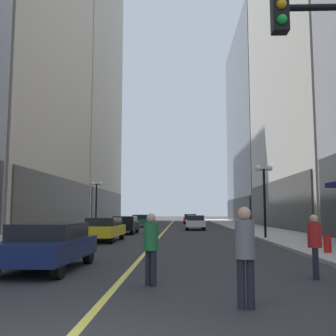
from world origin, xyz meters
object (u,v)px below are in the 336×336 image
at_px(street_lamp_right_mid, 264,185).
at_px(car_yellow, 104,228).
at_px(car_white, 195,222).
at_px(pedestrian_in_red_jacket, 315,241).
at_px(pedestrian_in_grey_suit, 245,249).
at_px(car_navy, 47,244).
at_px(fire_hydrant_right, 328,246).
at_px(car_black, 125,224).
at_px(car_green, 141,220).
at_px(car_red, 190,219).
at_px(pedestrian_in_green_parka, 151,243).
at_px(street_lamp_left_far, 96,194).

bearing_deg(street_lamp_right_mid, car_yellow, -171.60).
relative_size(car_white, street_lamp_right_mid, 1.01).
distance_m(car_yellow, street_lamp_right_mid, 9.75).
height_order(pedestrian_in_red_jacket, pedestrian_in_grey_suit, pedestrian_in_grey_suit).
height_order(car_navy, pedestrian_in_grey_suit, pedestrian_in_grey_suit).
relative_size(car_navy, fire_hydrant_right, 5.24).
relative_size(car_black, car_green, 0.99).
relative_size(car_white, pedestrian_in_red_jacket, 2.83).
distance_m(car_black, car_red, 25.13).
relative_size(car_black, street_lamp_right_mid, 0.99).
xyz_separation_m(car_navy, pedestrian_in_grey_suit, (4.97, -4.36, 0.30)).
relative_size(car_black, car_white, 0.97).
distance_m(car_black, pedestrian_in_grey_suit, 23.28).
distance_m(pedestrian_in_green_parka, street_lamp_right_mid, 15.71).
xyz_separation_m(car_yellow, car_green, (-0.10, 21.59, 0.00)).
bearing_deg(car_green, car_black, -89.11).
bearing_deg(pedestrian_in_green_parka, car_green, 96.23).
height_order(pedestrian_in_red_jacket, street_lamp_right_mid, street_lamp_right_mid).
relative_size(car_white, pedestrian_in_green_parka, 2.77).
bearing_deg(fire_hydrant_right, car_green, 109.05).
height_order(car_white, car_green, same).
xyz_separation_m(pedestrian_in_grey_suit, street_lamp_left_far, (-8.97, 29.09, 2.24)).
height_order(pedestrian_in_green_parka, street_lamp_left_far, street_lamp_left_far).
bearing_deg(street_lamp_left_far, pedestrian_in_red_jacket, -66.70).
xyz_separation_m(car_white, car_red, (-0.11, 17.64, -0.00)).
bearing_deg(car_white, pedestrian_in_grey_suit, -90.29).
distance_m(car_red, pedestrian_in_grey_suit, 47.19).
height_order(car_red, street_lamp_right_mid, street_lamp_right_mid).
bearing_deg(car_yellow, car_black, 89.11).
height_order(car_black, pedestrian_in_red_jacket, pedestrian_in_red_jacket).
bearing_deg(car_navy, pedestrian_in_green_parka, -35.84).
distance_m(car_navy, car_yellow, 10.84).
bearing_deg(car_red, car_yellow, -99.80).
relative_size(car_red, fire_hydrant_right, 5.34).
relative_size(car_white, street_lamp_left_far, 1.01).
xyz_separation_m(car_green, street_lamp_left_far, (-3.38, -7.68, 2.54)).
bearing_deg(car_yellow, fire_hydrant_right, -36.02).
relative_size(car_yellow, pedestrian_in_grey_suit, 2.60).
bearing_deg(street_lamp_right_mid, car_white, 105.79).
relative_size(car_white, car_red, 1.05).
height_order(car_white, street_lamp_right_mid, street_lamp_right_mid).
bearing_deg(pedestrian_in_red_jacket, pedestrian_in_green_parka, -165.81).
distance_m(car_black, pedestrian_in_red_jacket, 20.99).
height_order(car_navy, car_red, same).
xyz_separation_m(pedestrian_in_green_parka, street_lamp_left_far, (-7.17, 27.02, 2.32)).
height_order(street_lamp_left_far, street_lamp_right_mid, same).
bearing_deg(pedestrian_in_grey_suit, pedestrian_in_green_parka, 131.03).
bearing_deg(car_red, car_navy, -96.67).
height_order(pedestrian_in_red_jacket, fire_hydrant_right, pedestrian_in_red_jacket).
distance_m(car_white, pedestrian_in_green_parka, 27.55).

